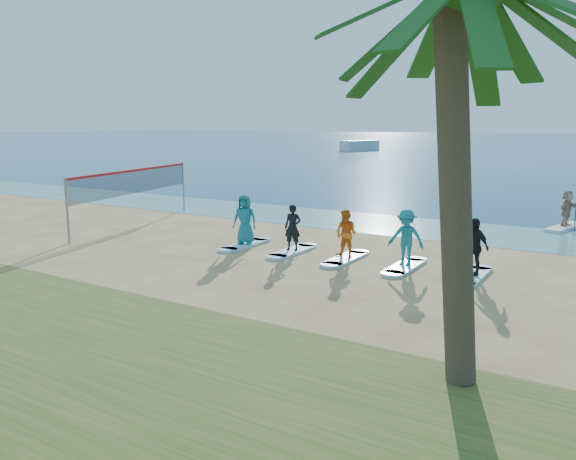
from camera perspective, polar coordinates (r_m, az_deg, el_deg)
The scene contains 16 objects.
ground at distance 16.37m, azimuth -1.99°, elevation -5.09°, with size 600.00×600.00×0.00m, color tan.
shallow_water at distance 25.55m, azimuth 11.23°, elevation 0.46°, with size 600.00×600.00×0.00m, color teal.
volleyball_net at distance 26.20m, azimuth -15.37°, elevation 4.72°, with size 2.22×8.84×2.50m.
paddleboard at distance 27.23m, azimuth 26.34°, elevation 0.28°, with size 0.70×3.00×0.12m, color silver.
paddleboarder at distance 27.11m, azimuth 26.49°, elevation 2.01°, with size 1.43×0.45×1.54m, color tan.
boat_offshore_a at distance 99.37m, azimuth 7.27°, elevation 8.01°, with size 2.50×7.17×1.76m, color silver.
surfboard_0 at distance 20.93m, azimuth -4.36°, elevation -1.50°, with size 0.70×2.20×0.09m, color #9FDFF7.
student_0 at distance 20.75m, azimuth -4.40°, elevation 1.11°, with size 0.90×0.58×1.84m, color #1A707E.
surfboard_1 at distance 19.80m, azimuth 0.48°, elevation -2.17°, with size 0.70×2.20×0.09m, color #9FDFF7.
student_1 at distance 19.63m, azimuth 0.49°, elevation 0.26°, with size 0.59×0.39×1.61m, color black.
surfboard_2 at distance 18.84m, azimuth 5.87°, elevation -2.89°, with size 0.70×2.20×0.09m, color #9FDFF7.
student_2 at distance 18.66m, azimuth 5.92°, elevation -0.38°, with size 0.78×0.60×1.59m, color orange.
surfboard_3 at distance 18.06m, azimuth 11.79°, elevation -3.66°, with size 0.70×2.20×0.09m, color #9FDFF7.
student_3 at distance 17.86m, azimuth 11.90°, elevation -0.76°, with size 1.15×0.66×1.78m, color #1A7781.
surfboard_4 at distance 17.49m, azimuth 18.18°, elevation -4.44°, with size 0.70×2.20×0.09m, color #9FDFF7.
student_4 at distance 17.29m, azimuth 18.35°, elevation -1.59°, with size 0.99×0.41×1.69m, color black.
Camera 1 is at (8.79, -13.08, 4.44)m, focal length 35.00 mm.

